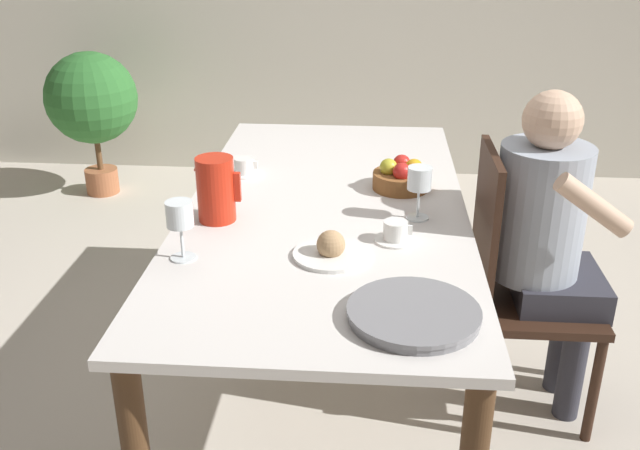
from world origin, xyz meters
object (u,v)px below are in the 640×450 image
object	(u,v)px
person_seated	(548,232)
fruit_bowl	(401,177)
red_pitcher	(216,189)
serving_tray	(414,314)
potted_plant	(92,101)
teacup_near_person	(395,233)
teacup_across	(244,167)
chair_person_side	(514,283)
wine_glass_juice	(180,218)
wine_glass_water	(420,181)
bread_plate	(331,250)

from	to	relation	value
person_seated	fruit_bowl	world-z (taller)	person_seated
person_seated	red_pitcher	xyz separation A→B (m)	(-1.10, -0.13, 0.17)
serving_tray	fruit_bowl	bearing A→B (deg)	90.48
serving_tray	potted_plant	world-z (taller)	potted_plant
teacup_near_person	teacup_across	distance (m)	0.79
chair_person_side	wine_glass_juice	xyz separation A→B (m)	(-1.04, -0.39, 0.38)
wine_glass_juice	fruit_bowl	bearing A→B (deg)	43.43
wine_glass_juice	teacup_near_person	size ratio (longest dim) A/B	1.40
wine_glass_juice	fruit_bowl	xyz separation A→B (m)	(0.65, 0.61, -0.08)
chair_person_side	fruit_bowl	world-z (taller)	chair_person_side
fruit_bowl	teacup_near_person	bearing A→B (deg)	-93.60
wine_glass_juice	serving_tray	distance (m)	0.72
red_pitcher	serving_tray	distance (m)	0.84
person_seated	teacup_across	world-z (taller)	person_seated
serving_tray	wine_glass_juice	bearing A→B (deg)	156.40
chair_person_side	wine_glass_water	size ratio (longest dim) A/B	5.51
bread_plate	chair_person_side	bearing A→B (deg)	29.33
teacup_across	potted_plant	xyz separation A→B (m)	(-1.24, 1.65, -0.18)
person_seated	wine_glass_water	distance (m)	0.49
wine_glass_water	teacup_across	xyz separation A→B (m)	(-0.64, 0.37, -0.10)
teacup_near_person	fruit_bowl	distance (m)	0.45
bread_plate	potted_plant	distance (m)	2.83
potted_plant	wine_glass_juice	bearing A→B (deg)	-63.37
chair_person_side	serving_tray	bearing A→B (deg)	-29.99
chair_person_side	teacup_across	world-z (taller)	chair_person_side
fruit_bowl	chair_person_side	bearing A→B (deg)	-29.10
wine_glass_water	teacup_near_person	bearing A→B (deg)	-112.91
chair_person_side	teacup_across	distance (m)	1.08
chair_person_side	potted_plant	bearing A→B (deg)	-131.56
chair_person_side	bread_plate	distance (m)	0.76
teacup_near_person	fruit_bowl	xyz separation A→B (m)	(0.03, 0.45, 0.02)
person_seated	wine_glass_water	xyz separation A→B (m)	(-0.44, -0.07, 0.19)
person_seated	teacup_near_person	bearing A→B (deg)	-64.65
person_seated	wine_glass_water	size ratio (longest dim) A/B	6.62
wine_glass_water	teacup_across	size ratio (longest dim) A/B	1.40
teacup_near_person	red_pitcher	bearing A→B (deg)	168.27
wine_glass_water	teacup_near_person	xyz separation A→B (m)	(-0.08, -0.18, -0.10)
wine_glass_water	chair_person_side	bearing A→B (deg)	7.17
potted_plant	serving_tray	bearing A→B (deg)	-55.25
fruit_bowl	person_seated	bearing A→B (deg)	-22.03
wine_glass_water	bread_plate	distance (m)	0.42
wine_glass_water	bread_plate	size ratio (longest dim) A/B	0.79
wine_glass_juice	person_seated	bearing A→B (deg)	19.90
red_pitcher	wine_glass_water	xyz separation A→B (m)	(0.65, 0.06, 0.02)
red_pitcher	teacup_near_person	world-z (taller)	red_pitcher
wine_glass_water	wine_glass_juice	size ratio (longest dim) A/B	0.99
serving_tray	bread_plate	size ratio (longest dim) A/B	1.49
wine_glass_juice	bread_plate	bearing A→B (deg)	5.91
wine_glass_juice	potted_plant	xyz separation A→B (m)	(-1.19, 2.37, -0.29)
red_pitcher	wine_glass_water	distance (m)	0.65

